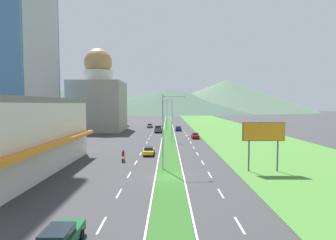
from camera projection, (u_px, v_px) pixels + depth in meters
name	position (u px, v px, depth m)	size (l,w,h in m)	color
ground_plane	(171.00, 177.00, 32.72)	(600.00, 600.00, 0.00)	#38383A
grass_median	(170.00, 130.00, 92.60)	(3.20, 240.00, 0.06)	#2D6023
grass_verge_right	(229.00, 130.00, 92.51)	(24.00, 240.00, 0.06)	#477F33
lane_dash_left_1	(103.00, 225.00, 19.82)	(0.16, 2.80, 0.01)	silver
lane_dash_left_2	(120.00, 193.00, 26.86)	(0.16, 2.80, 0.01)	silver
lane_dash_left_3	(130.00, 175.00, 33.90)	(0.16, 2.80, 0.01)	silver
lane_dash_left_4	(137.00, 162.00, 40.94)	(0.16, 2.80, 0.01)	silver
lane_dash_left_5	(142.00, 154.00, 47.98)	(0.16, 2.80, 0.01)	silver
lane_dash_left_6	(145.00, 147.00, 55.03)	(0.16, 2.80, 0.01)	silver
lane_dash_left_7	(148.00, 143.00, 62.07)	(0.16, 2.80, 0.01)	silver
lane_dash_left_8	(150.00, 139.00, 69.11)	(0.16, 2.80, 0.01)	silver
lane_dash_left_9	(152.00, 135.00, 76.15)	(0.16, 2.80, 0.01)	silver
lane_dash_left_10	(153.00, 133.00, 83.19)	(0.16, 2.80, 0.01)	silver
lane_dash_left_11	(155.00, 130.00, 90.23)	(0.16, 2.80, 0.01)	silver
lane_dash_right_1	(241.00, 225.00, 19.77)	(0.16, 2.80, 0.01)	silver
lane_dash_right_2	(222.00, 193.00, 26.81)	(0.16, 2.80, 0.01)	silver
lane_dash_right_3	(211.00, 175.00, 33.85)	(0.16, 2.80, 0.01)	silver
lane_dash_right_4	(204.00, 163.00, 40.89)	(0.16, 2.80, 0.01)	silver
lane_dash_right_5	(199.00, 154.00, 47.93)	(0.16, 2.80, 0.01)	silver
lane_dash_right_6	(195.00, 148.00, 54.98)	(0.16, 2.80, 0.01)	silver
lane_dash_right_7	(192.00, 143.00, 62.02)	(0.16, 2.80, 0.01)	silver
lane_dash_right_8	(190.00, 139.00, 69.06)	(0.16, 2.80, 0.01)	silver
lane_dash_right_9	(188.00, 135.00, 76.10)	(0.16, 2.80, 0.01)	silver
lane_dash_right_10	(186.00, 133.00, 83.14)	(0.16, 2.80, 0.01)	silver
lane_dash_right_11	(185.00, 130.00, 90.18)	(0.16, 2.80, 0.01)	silver
edge_line_median_left	(165.00, 130.00, 92.61)	(0.16, 240.00, 0.01)	silver
edge_line_median_right	(175.00, 130.00, 92.60)	(0.16, 240.00, 0.01)	silver
domed_building	(100.00, 99.00, 89.05)	(16.38, 16.38, 27.10)	#9E9384
midrise_colored	(101.00, 104.00, 110.93)	(16.56, 16.56, 18.05)	silver
hill_far_left	(77.00, 99.00, 321.77)	(155.54, 155.54, 30.34)	#3D5647
hill_far_center	(171.00, 100.00, 319.61)	(238.57, 238.57, 26.70)	#3D5647
hill_far_right	(228.00, 96.00, 323.20)	(199.83, 199.83, 37.84)	#516B56
street_lamp_near	(167.00, 127.00, 36.36)	(3.47, 0.31, 10.10)	#99999E
street_lamp_mid	(172.00, 118.00, 63.73)	(2.89, 0.28, 9.88)	#99999E
street_lamp_far	(169.00, 113.00, 91.10)	(3.27, 0.29, 10.55)	#99999E
billboard_roadside	(265.00, 134.00, 35.11)	(5.61, 0.28, 6.55)	#4C4C51
car_0	(161.00, 127.00, 94.14)	(2.02, 4.61, 1.37)	yellow
car_1	(180.00, 128.00, 89.39)	(1.90, 4.02, 1.52)	navy
car_2	(150.00, 151.00, 47.14)	(1.93, 4.27, 1.42)	yellow
car_3	(151.00, 126.00, 101.45)	(1.86, 4.74, 1.53)	slate
car_4	(60.00, 239.00, 16.20)	(1.98, 4.76, 1.50)	#0C5128
car_5	(197.00, 135.00, 69.76)	(1.87, 4.49, 1.42)	maroon
pickup_truck_0	(159.00, 129.00, 84.67)	(2.18, 5.40, 2.00)	#515459
motorcycle_rider	(125.00, 157.00, 41.54)	(0.36, 2.00, 1.80)	black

